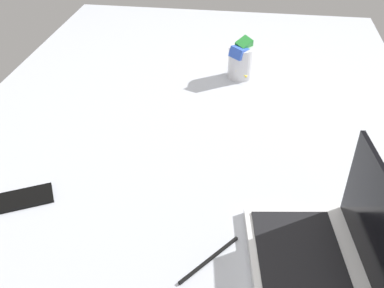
# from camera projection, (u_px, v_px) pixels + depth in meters

# --- Properties ---
(bed_mattress) EXTENTS (1.80, 1.40, 0.18)m
(bed_mattress) POSITION_uv_depth(u_px,v_px,m) (197.00, 126.00, 1.49)
(bed_mattress) COLOR #B7BCC6
(bed_mattress) RESTS_ON ground
(laptop) EXTENTS (0.36, 0.27, 0.23)m
(laptop) POSITION_uv_depth(u_px,v_px,m) (327.00, 257.00, 0.86)
(laptop) COLOR silver
(laptop) RESTS_ON bed_mattress
(snack_cup) EXTENTS (0.10, 0.09, 0.15)m
(snack_cup) POSITION_uv_depth(u_px,v_px,m) (241.00, 61.00, 1.55)
(snack_cup) COLOR silver
(snack_cup) RESTS_ON bed_mattress
(cell_phone) EXTENTS (0.13, 0.16, 0.01)m
(cell_phone) POSITION_uv_depth(u_px,v_px,m) (23.00, 199.00, 1.06)
(cell_phone) COLOR black
(cell_phone) RESTS_ON bed_mattress
(charger_cable) EXTENTS (0.14, 0.11, 0.01)m
(charger_cable) POSITION_uv_depth(u_px,v_px,m) (210.00, 260.00, 0.91)
(charger_cable) COLOR black
(charger_cable) RESTS_ON bed_mattress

